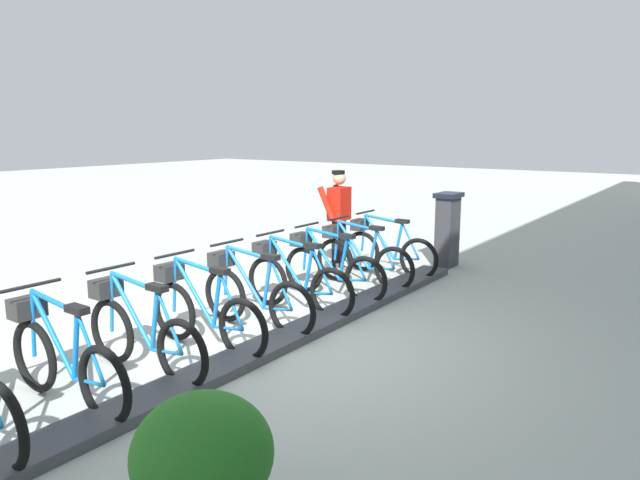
# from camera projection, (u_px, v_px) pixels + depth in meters

# --- Properties ---
(ground_plane) EXTENTS (60.00, 60.00, 0.00)m
(ground_plane) POSITION_uv_depth(u_px,v_px,m) (283.00, 344.00, 6.51)
(ground_plane) COLOR #B0B6AE
(dock_rail_base) EXTENTS (0.44, 8.08, 0.10)m
(dock_rail_base) POSITION_uv_depth(u_px,v_px,m) (283.00, 340.00, 6.50)
(dock_rail_base) COLOR #47474C
(dock_rail_base) RESTS_ON ground
(payment_kiosk) EXTENTS (0.36, 0.52, 1.28)m
(payment_kiosk) POSITION_uv_depth(u_px,v_px,m) (447.00, 228.00, 10.09)
(payment_kiosk) COLOR #38383D
(payment_kiosk) RESTS_ON ground
(bike_docked_0) EXTENTS (1.72, 0.54, 1.02)m
(bike_docked_0) POSITION_uv_depth(u_px,v_px,m) (385.00, 249.00, 9.54)
(bike_docked_0) COLOR black
(bike_docked_0) RESTS_ON ground
(bike_docked_1) EXTENTS (1.72, 0.54, 1.02)m
(bike_docked_1) POSITION_uv_depth(u_px,v_px,m) (359.00, 258.00, 8.90)
(bike_docked_1) COLOR black
(bike_docked_1) RESTS_ON ground
(bike_docked_2) EXTENTS (1.72, 0.54, 1.02)m
(bike_docked_2) POSITION_uv_depth(u_px,v_px,m) (329.00, 268.00, 8.25)
(bike_docked_2) COLOR black
(bike_docked_2) RESTS_ON ground
(bike_docked_3) EXTENTS (1.72, 0.54, 1.02)m
(bike_docked_3) POSITION_uv_depth(u_px,v_px,m) (294.00, 279.00, 7.60)
(bike_docked_3) COLOR black
(bike_docked_3) RESTS_ON ground
(bike_docked_4) EXTENTS (1.72, 0.54, 1.02)m
(bike_docked_4) POSITION_uv_depth(u_px,v_px,m) (252.00, 294.00, 6.95)
(bike_docked_4) COLOR black
(bike_docked_4) RESTS_ON ground
(bike_docked_5) EXTENTS (1.72, 0.54, 1.02)m
(bike_docked_5) POSITION_uv_depth(u_px,v_px,m) (202.00, 310.00, 6.30)
(bike_docked_5) COLOR black
(bike_docked_5) RESTS_ON ground
(bike_docked_6) EXTENTS (1.72, 0.54, 1.02)m
(bike_docked_6) POSITION_uv_depth(u_px,v_px,m) (140.00, 331.00, 5.65)
(bike_docked_6) COLOR black
(bike_docked_6) RESTS_ON ground
(bike_docked_7) EXTENTS (1.72, 0.54, 1.02)m
(bike_docked_7) POSITION_uv_depth(u_px,v_px,m) (61.00, 357.00, 5.00)
(bike_docked_7) COLOR black
(bike_docked_7) RESTS_ON ground
(worker_near_rack) EXTENTS (0.48, 0.64, 1.66)m
(worker_near_rack) POSITION_uv_depth(u_px,v_px,m) (339.00, 215.00, 9.99)
(worker_near_rack) COLOR white
(worker_near_rack) RESTS_ON ground
(planter_bush) EXTENTS (0.76, 0.76, 0.97)m
(planter_bush) POSITION_uv_depth(u_px,v_px,m) (203.00, 472.00, 3.13)
(planter_bush) COLOR #59544C
(planter_bush) RESTS_ON ground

